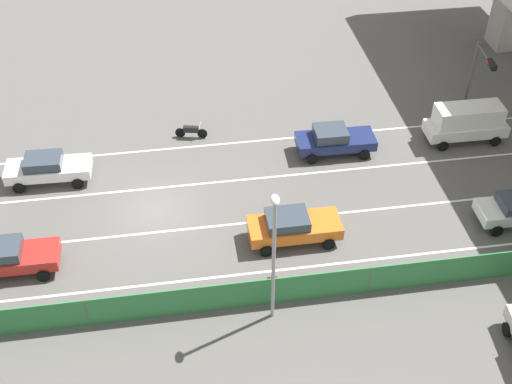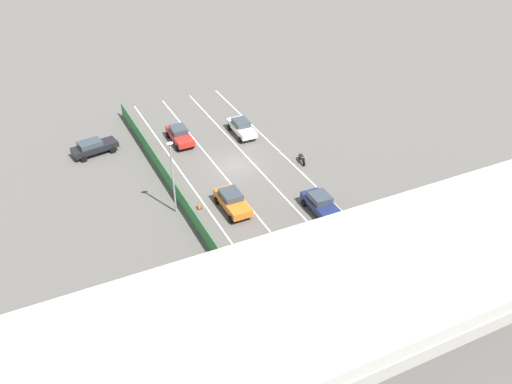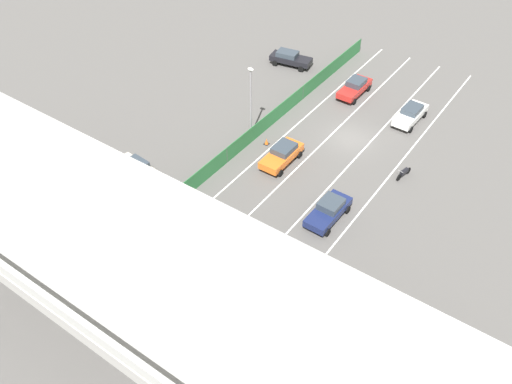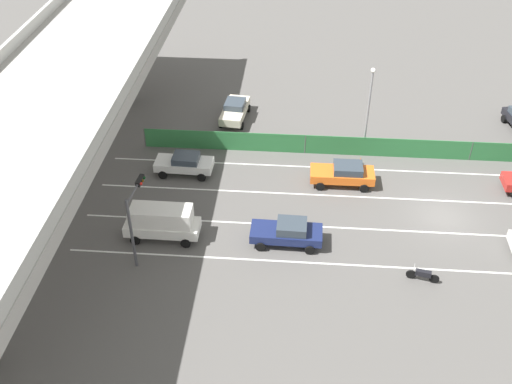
% 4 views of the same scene
% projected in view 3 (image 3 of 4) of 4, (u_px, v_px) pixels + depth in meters
% --- Properties ---
extents(ground_plane, '(300.00, 300.00, 0.00)m').
position_uv_depth(ground_plane, '(350.00, 139.00, 50.63)').
color(ground_plane, '#565451').
extents(lane_line_left_edge, '(0.14, 42.28, 0.01)m').
position_uv_depth(lane_line_left_edge, '(388.00, 177.00, 46.43)').
color(lane_line_left_edge, silver).
rests_on(lane_line_left_edge, ground).
extents(lane_line_mid_left, '(0.14, 42.28, 0.01)m').
position_uv_depth(lane_line_mid_left, '(352.00, 162.00, 47.96)').
color(lane_line_mid_left, silver).
rests_on(lane_line_mid_left, ground).
extents(lane_line_mid_right, '(0.14, 42.28, 0.01)m').
position_uv_depth(lane_line_mid_right, '(317.00, 148.00, 49.48)').
color(lane_line_mid_right, silver).
rests_on(lane_line_mid_right, ground).
extents(lane_line_right_edge, '(0.14, 42.28, 0.01)m').
position_uv_depth(lane_line_right_edge, '(285.00, 135.00, 51.00)').
color(lane_line_right_edge, silver).
rests_on(lane_line_right_edge, ground).
extents(elevated_overpass, '(45.53, 10.44, 8.79)m').
position_uv_depth(elevated_overpass, '(142.00, 266.00, 30.00)').
color(elevated_overpass, '#A09E99').
rests_on(elevated_overpass, ground).
extents(green_fence, '(0.10, 38.38, 1.63)m').
position_uv_depth(green_fence, '(268.00, 121.00, 51.30)').
color(green_fence, '#2D753D').
rests_on(green_fence, ground).
extents(car_sedan_navy, '(2.12, 4.61, 1.67)m').
position_uv_depth(car_sedan_navy, '(329.00, 210.00, 42.11)').
color(car_sedan_navy, navy).
rests_on(car_sedan_navy, ground).
extents(car_hatchback_white, '(2.10, 4.34, 1.58)m').
position_uv_depth(car_hatchback_white, '(191.00, 231.00, 40.44)').
color(car_hatchback_white, silver).
rests_on(car_hatchback_white, ground).
extents(car_sedan_white, '(2.07, 4.69, 1.63)m').
position_uv_depth(car_sedan_white, '(411.00, 114.00, 52.12)').
color(car_sedan_white, white).
rests_on(car_sedan_white, ground).
extents(car_sedan_red, '(2.03, 4.67, 1.67)m').
position_uv_depth(car_sedan_red, '(355.00, 87.00, 55.78)').
color(car_sedan_red, red).
rests_on(car_sedan_red, ground).
extents(car_taxi_orange, '(2.07, 4.62, 1.66)m').
position_uv_depth(car_taxi_orange, '(282.00, 154.00, 47.37)').
color(car_taxi_orange, orange).
rests_on(car_taxi_orange, ground).
extents(car_van_white, '(1.98, 4.82, 2.35)m').
position_uv_depth(car_van_white, '(271.00, 273.00, 36.91)').
color(car_van_white, silver).
rests_on(car_van_white, ground).
extents(motorcycle, '(0.67, 1.93, 0.93)m').
position_uv_depth(motorcycle, '(404.00, 173.00, 46.19)').
color(motorcycle, black).
rests_on(motorcycle, ground).
extents(parked_sedan_dark, '(4.84, 2.56, 1.59)m').
position_uv_depth(parked_sedan_dark, '(290.00, 58.00, 60.44)').
color(parked_sedan_dark, black).
rests_on(parked_sedan_dark, ground).
extents(parked_sedan_cream, '(4.71, 2.40, 1.67)m').
position_uv_depth(parked_sedan_cream, '(137.00, 170.00, 45.78)').
color(parked_sedan_cream, beige).
rests_on(parked_sedan_cream, ground).
extents(traffic_light, '(2.92, 0.58, 5.09)m').
position_uv_depth(traffic_light, '(287.00, 272.00, 33.98)').
color(traffic_light, '#47474C').
rests_on(traffic_light, ground).
extents(street_lamp, '(0.60, 0.36, 7.05)m').
position_uv_depth(street_lamp, '(251.00, 96.00, 48.22)').
color(street_lamp, gray).
rests_on(street_lamp, ground).
extents(traffic_cone, '(0.47, 0.47, 0.61)m').
position_uv_depth(traffic_cone, '(267.00, 142.00, 49.80)').
color(traffic_cone, orange).
rests_on(traffic_cone, ground).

